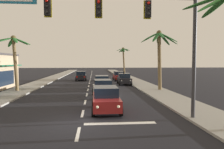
{
  "coord_description": "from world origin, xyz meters",
  "views": [
    {
      "loc": [
        0.78,
        -12.13,
        3.41
      ],
      "look_at": [
        2.47,
        8.0,
        2.2
      ],
      "focal_mm": 34.1,
      "sensor_mm": 36.0,
      "label": 1
    }
  ],
  "objects_px": {
    "traffic_signal_mast": "(131,22)",
    "sedan_third_in_queue": "(103,88)",
    "sedan_parked_mid_kerb": "(119,76)",
    "palm_right_second": "(160,48)",
    "sedan_parked_nearest_kerb": "(124,79)",
    "sedan_lead_at_stop_bar": "(106,99)",
    "sedan_fifth_in_queue": "(102,82)",
    "palm_left_second": "(14,52)",
    "sedan_oncoming_far": "(81,76)",
    "palm_right_farthest": "(124,56)"
  },
  "relations": [
    {
      "from": "sedan_fifth_in_queue",
      "to": "sedan_parked_nearest_kerb",
      "type": "bearing_deg",
      "value": 55.83
    },
    {
      "from": "sedan_oncoming_far",
      "to": "sedan_parked_mid_kerb",
      "type": "height_order",
      "value": "same"
    },
    {
      "from": "sedan_parked_mid_kerb",
      "to": "sedan_oncoming_far",
      "type": "bearing_deg",
      "value": 169.5
    },
    {
      "from": "sedan_oncoming_far",
      "to": "sedan_parked_mid_kerb",
      "type": "distance_m",
      "value": 6.97
    },
    {
      "from": "sedan_parked_nearest_kerb",
      "to": "sedan_lead_at_stop_bar",
      "type": "bearing_deg",
      "value": -102.21
    },
    {
      "from": "traffic_signal_mast",
      "to": "sedan_third_in_queue",
      "type": "distance_m",
      "value": 9.86
    },
    {
      "from": "traffic_signal_mast",
      "to": "palm_left_second",
      "type": "relative_size",
      "value": 1.76
    },
    {
      "from": "sedan_parked_mid_kerb",
      "to": "sedan_fifth_in_queue",
      "type": "bearing_deg",
      "value": -106.68
    },
    {
      "from": "sedan_lead_at_stop_bar",
      "to": "palm_left_second",
      "type": "bearing_deg",
      "value": 133.51
    },
    {
      "from": "palm_left_second",
      "to": "palm_right_farthest",
      "type": "xyz_separation_m",
      "value": [
        16.46,
        29.22,
        0.43
      ]
    },
    {
      "from": "sedan_parked_mid_kerb",
      "to": "sedan_lead_at_stop_bar",
      "type": "bearing_deg",
      "value": -98.83
    },
    {
      "from": "traffic_signal_mast",
      "to": "sedan_oncoming_far",
      "type": "bearing_deg",
      "value": 99.35
    },
    {
      "from": "sedan_oncoming_far",
      "to": "palm_right_second",
      "type": "height_order",
      "value": "palm_right_second"
    },
    {
      "from": "sedan_third_in_queue",
      "to": "palm_right_farthest",
      "type": "xyz_separation_m",
      "value": [
        6.69,
        33.56,
        4.08
      ]
    },
    {
      "from": "sedan_lead_at_stop_bar",
      "to": "sedan_third_in_queue",
      "type": "distance_m",
      "value": 5.92
    },
    {
      "from": "sedan_third_in_queue",
      "to": "sedan_parked_mid_kerb",
      "type": "distance_m",
      "value": 17.94
    },
    {
      "from": "sedan_oncoming_far",
      "to": "sedan_parked_mid_kerb",
      "type": "bearing_deg",
      "value": -10.5
    },
    {
      "from": "traffic_signal_mast",
      "to": "palm_left_second",
      "type": "bearing_deg",
      "value": 130.62
    },
    {
      "from": "sedan_third_in_queue",
      "to": "sedan_parked_nearest_kerb",
      "type": "bearing_deg",
      "value": 71.76
    },
    {
      "from": "traffic_signal_mast",
      "to": "sedan_lead_at_stop_bar",
      "type": "bearing_deg",
      "value": 116.45
    },
    {
      "from": "sedan_parked_mid_kerb",
      "to": "palm_right_second",
      "type": "relative_size",
      "value": 0.64
    },
    {
      "from": "sedan_parked_nearest_kerb",
      "to": "sedan_oncoming_far",
      "type": "bearing_deg",
      "value": 131.76
    },
    {
      "from": "sedan_lead_at_stop_bar",
      "to": "traffic_signal_mast",
      "type": "bearing_deg",
      "value": -63.55
    },
    {
      "from": "sedan_parked_nearest_kerb",
      "to": "sedan_third_in_queue",
      "type": "bearing_deg",
      "value": -108.24
    },
    {
      "from": "sedan_third_in_queue",
      "to": "sedan_oncoming_far",
      "type": "xyz_separation_m",
      "value": [
        -3.23,
        18.84,
        0.0
      ]
    },
    {
      "from": "sedan_fifth_in_queue",
      "to": "palm_right_second",
      "type": "distance_m",
      "value": 8.09
    },
    {
      "from": "sedan_fifth_in_queue",
      "to": "sedan_parked_mid_kerb",
      "type": "distance_m",
      "value": 12.16
    },
    {
      "from": "sedan_fifth_in_queue",
      "to": "sedan_parked_nearest_kerb",
      "type": "xyz_separation_m",
      "value": [
        3.53,
        5.2,
        0.0
      ]
    },
    {
      "from": "sedan_third_in_queue",
      "to": "palm_left_second",
      "type": "xyz_separation_m",
      "value": [
        -9.77,
        4.34,
        3.65
      ]
    },
    {
      "from": "traffic_signal_mast",
      "to": "palm_left_second",
      "type": "xyz_separation_m",
      "value": [
        -11.05,
        12.88,
        -1.12
      ]
    },
    {
      "from": "sedan_parked_mid_kerb",
      "to": "sedan_third_in_queue",
      "type": "bearing_deg",
      "value": -101.66
    },
    {
      "from": "traffic_signal_mast",
      "to": "sedan_oncoming_far",
      "type": "distance_m",
      "value": 28.15
    },
    {
      "from": "traffic_signal_mast",
      "to": "palm_right_farthest",
      "type": "bearing_deg",
      "value": 82.67
    },
    {
      "from": "sedan_parked_mid_kerb",
      "to": "palm_left_second",
      "type": "xyz_separation_m",
      "value": [
        -13.39,
        -13.23,
        3.65
      ]
    },
    {
      "from": "palm_left_second",
      "to": "palm_right_second",
      "type": "bearing_deg",
      "value": -1.63
    },
    {
      "from": "traffic_signal_mast",
      "to": "sedan_third_in_queue",
      "type": "xyz_separation_m",
      "value": [
        -1.28,
        8.54,
        -4.77
      ]
    },
    {
      "from": "palm_left_second",
      "to": "palm_right_farthest",
      "type": "bearing_deg",
      "value": 60.6
    },
    {
      "from": "sedan_fifth_in_queue",
      "to": "palm_left_second",
      "type": "bearing_deg",
      "value": -170.93
    },
    {
      "from": "sedan_parked_nearest_kerb",
      "to": "palm_left_second",
      "type": "xyz_separation_m",
      "value": [
        -13.43,
        -6.78,
        3.65
      ]
    },
    {
      "from": "sedan_parked_mid_kerb",
      "to": "traffic_signal_mast",
      "type": "bearing_deg",
      "value": -95.14
    },
    {
      "from": "sedan_fifth_in_queue",
      "to": "palm_right_farthest",
      "type": "xyz_separation_m",
      "value": [
        6.56,
        27.64,
        4.08
      ]
    },
    {
      "from": "sedan_lead_at_stop_bar",
      "to": "palm_right_farthest",
      "type": "height_order",
      "value": "palm_right_farthest"
    },
    {
      "from": "sedan_lead_at_stop_bar",
      "to": "sedan_parked_mid_kerb",
      "type": "height_order",
      "value": "same"
    },
    {
      "from": "traffic_signal_mast",
      "to": "sedan_third_in_queue",
      "type": "height_order",
      "value": "traffic_signal_mast"
    },
    {
      "from": "sedan_parked_nearest_kerb",
      "to": "sedan_parked_mid_kerb",
      "type": "bearing_deg",
      "value": 90.35
    },
    {
      "from": "sedan_parked_mid_kerb",
      "to": "palm_right_second",
      "type": "height_order",
      "value": "palm_right_second"
    },
    {
      "from": "traffic_signal_mast",
      "to": "sedan_parked_mid_kerb",
      "type": "bearing_deg",
      "value": 84.86
    },
    {
      "from": "sedan_fifth_in_queue",
      "to": "sedan_parked_mid_kerb",
      "type": "relative_size",
      "value": 1.0
    },
    {
      "from": "sedan_third_in_queue",
      "to": "palm_right_second",
      "type": "distance_m",
      "value": 8.83
    },
    {
      "from": "traffic_signal_mast",
      "to": "palm_left_second",
      "type": "distance_m",
      "value": 17.0
    }
  ]
}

